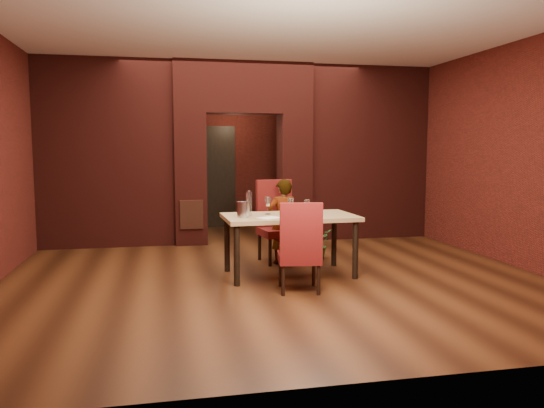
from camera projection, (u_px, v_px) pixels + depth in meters
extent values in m
plane|color=#482412|center=(264.00, 264.00, 7.73)|extent=(8.00, 8.00, 0.00)
cube|color=silver|center=(264.00, 40.00, 7.40)|extent=(7.00, 8.00, 0.04)
cube|color=maroon|center=(229.00, 152.00, 11.46)|extent=(7.00, 0.04, 3.20)
cube|color=maroon|center=(373.00, 161.00, 3.67)|extent=(7.00, 0.04, 3.20)
cube|color=maroon|center=(484.00, 154.00, 8.28)|extent=(0.04, 8.00, 3.20)
cube|color=maroon|center=(190.00, 179.00, 9.37)|extent=(0.55, 0.55, 2.30)
cube|color=maroon|center=(294.00, 178.00, 9.75)|extent=(0.55, 0.55, 2.30)
cube|color=maroon|center=(243.00, 88.00, 9.39)|extent=(2.45, 0.55, 0.90)
cube|color=maroon|center=(106.00, 154.00, 9.04)|extent=(2.28, 0.35, 3.20)
cube|color=maroon|center=(367.00, 153.00, 9.99)|extent=(2.28, 0.35, 3.20)
cube|color=brown|center=(192.00, 215.00, 9.14)|extent=(0.40, 0.03, 0.50)
cube|color=black|center=(211.00, 178.00, 11.38)|extent=(0.90, 0.08, 2.10)
cube|color=black|center=(211.00, 178.00, 11.34)|extent=(1.02, 0.04, 2.22)
cube|color=tan|center=(289.00, 245.00, 7.06)|extent=(1.76, 1.02, 0.81)
cube|color=maroon|center=(279.00, 221.00, 7.86)|extent=(0.63, 0.63, 1.22)
cube|color=maroon|center=(299.00, 246.00, 6.26)|extent=(0.55, 0.55, 1.07)
imported|color=white|center=(283.00, 222.00, 7.75)|extent=(0.47, 0.33, 1.24)
cube|color=white|center=(269.00, 218.00, 6.73)|extent=(0.33, 0.31, 0.00)
cylinder|color=#B4B5BC|center=(243.00, 209.00, 6.78)|extent=(0.17, 0.17, 0.20)
cylinder|color=white|center=(249.00, 203.00, 6.93)|extent=(0.08, 0.08, 0.33)
imported|color=#325C27|center=(318.00, 244.00, 8.16)|extent=(0.52, 0.53, 0.44)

